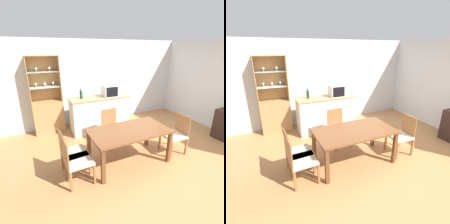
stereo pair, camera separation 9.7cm
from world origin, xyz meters
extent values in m
plane|color=#B27A47|center=(0.00, 0.00, 0.00)|extent=(18.00, 18.00, 0.00)
cube|color=silver|center=(0.00, 2.63, 1.27)|extent=(6.80, 0.06, 2.55)
cube|color=silver|center=(-0.54, 1.92, 0.49)|extent=(1.66, 0.56, 0.97)
cube|color=tan|center=(-0.54, 1.92, 0.99)|extent=(1.69, 0.59, 0.03)
cube|color=tan|center=(-1.90, 2.41, 0.46)|extent=(0.80, 0.38, 0.92)
cube|color=tan|center=(-1.90, 2.59, 1.52)|extent=(0.80, 0.02, 1.21)
cube|color=tan|center=(-2.29, 2.41, 1.52)|extent=(0.02, 0.38, 1.21)
cube|color=tan|center=(-1.51, 2.41, 1.52)|extent=(0.02, 0.38, 1.21)
cube|color=tan|center=(-1.90, 2.41, 2.12)|extent=(0.80, 0.38, 0.02)
cube|color=silver|center=(-1.90, 2.41, 1.32)|extent=(0.76, 0.34, 0.01)
cube|color=silver|center=(-1.90, 2.41, 1.72)|extent=(0.76, 0.34, 0.01)
cylinder|color=silver|center=(-2.12, 2.44, 1.33)|extent=(0.04, 0.04, 0.01)
cylinder|color=silver|center=(-2.12, 2.44, 1.36)|extent=(0.01, 0.01, 0.06)
sphere|color=silver|center=(-2.12, 2.44, 1.41)|extent=(0.06, 0.06, 0.06)
cylinder|color=silver|center=(-2.06, 2.40, 1.72)|extent=(0.04, 0.04, 0.01)
cylinder|color=silver|center=(-2.06, 2.40, 1.76)|extent=(0.01, 0.01, 0.06)
sphere|color=silver|center=(-2.06, 2.40, 1.81)|extent=(0.06, 0.06, 0.06)
cylinder|color=silver|center=(-1.90, 2.38, 1.33)|extent=(0.04, 0.04, 0.01)
cylinder|color=silver|center=(-1.90, 2.38, 1.36)|extent=(0.01, 0.01, 0.06)
sphere|color=silver|center=(-1.90, 2.38, 1.41)|extent=(0.06, 0.06, 0.06)
cylinder|color=silver|center=(-1.74, 2.45, 1.72)|extent=(0.04, 0.04, 0.01)
cylinder|color=silver|center=(-1.74, 2.45, 1.76)|extent=(0.01, 0.01, 0.06)
sphere|color=silver|center=(-1.74, 2.45, 1.81)|extent=(0.06, 0.06, 0.06)
cylinder|color=silver|center=(-1.68, 2.44, 1.33)|extent=(0.04, 0.04, 0.01)
cylinder|color=silver|center=(-1.68, 2.44, 1.36)|extent=(0.01, 0.01, 0.06)
sphere|color=silver|center=(-1.68, 2.44, 1.41)|extent=(0.06, 0.06, 0.06)
cube|color=brown|center=(-0.58, 0.20, 0.72)|extent=(1.62, 0.89, 0.04)
cube|color=brown|center=(-1.33, -0.18, 0.35)|extent=(0.07, 0.07, 0.70)
cube|color=brown|center=(0.17, -0.18, 0.35)|extent=(0.07, 0.07, 0.70)
cube|color=brown|center=(-1.33, 0.59, 0.35)|extent=(0.07, 0.07, 0.70)
cube|color=brown|center=(0.17, 0.59, 0.35)|extent=(0.07, 0.07, 0.70)
cube|color=#C1B299|center=(-1.69, 0.34, 0.42)|extent=(0.49, 0.49, 0.05)
cube|color=#936038|center=(-1.91, 0.32, 0.67)|extent=(0.05, 0.42, 0.44)
cube|color=#936038|center=(-1.50, 0.56, 0.20)|extent=(0.04, 0.04, 0.40)
cube|color=#936038|center=(-1.47, 0.14, 0.20)|extent=(0.04, 0.04, 0.40)
cube|color=#936038|center=(-1.91, 0.53, 0.20)|extent=(0.04, 0.04, 0.40)
cube|color=#936038|center=(-1.88, 0.11, 0.20)|extent=(0.04, 0.04, 0.40)
cube|color=#C1B299|center=(0.52, 0.07, 0.42)|extent=(0.48, 0.48, 0.05)
cube|color=#936038|center=(0.74, 0.06, 0.67)|extent=(0.04, 0.42, 0.44)
cube|color=#936038|center=(0.30, -0.13, 0.20)|extent=(0.04, 0.04, 0.40)
cube|color=#936038|center=(0.33, 0.29, 0.20)|extent=(0.04, 0.04, 0.40)
cube|color=#936038|center=(0.72, -0.15, 0.20)|extent=(0.04, 0.04, 0.40)
cube|color=#936038|center=(0.74, 0.26, 0.20)|extent=(0.04, 0.04, 0.40)
cube|color=#C1B299|center=(-0.58, 0.95, 0.42)|extent=(0.49, 0.49, 0.05)
cube|color=#936038|center=(-0.60, 1.16, 0.67)|extent=(0.42, 0.05, 0.44)
cube|color=#936038|center=(-0.36, 0.76, 0.20)|extent=(0.04, 0.04, 0.40)
cube|color=#936038|center=(-0.77, 0.72, 0.20)|extent=(0.04, 0.04, 0.40)
cube|color=#936038|center=(-0.39, 1.17, 0.20)|extent=(0.04, 0.04, 0.40)
cube|color=#936038|center=(-0.80, 1.14, 0.20)|extent=(0.04, 0.04, 0.40)
cube|color=#C1B299|center=(-1.69, 0.07, 0.42)|extent=(0.47, 0.47, 0.05)
cube|color=#936038|center=(-1.91, 0.06, 0.67)|extent=(0.03, 0.42, 0.44)
cube|color=#936038|center=(-1.49, 0.28, 0.20)|extent=(0.04, 0.04, 0.40)
cube|color=#936038|center=(-1.47, -0.13, 0.20)|extent=(0.04, 0.04, 0.40)
cube|color=#936038|center=(-1.90, 0.27, 0.20)|extent=(0.04, 0.04, 0.40)
cube|color=#936038|center=(-1.89, -0.14, 0.20)|extent=(0.04, 0.04, 0.40)
cube|color=silver|center=(-0.16, 1.90, 1.16)|extent=(0.54, 0.36, 0.31)
cube|color=black|center=(-0.24, 1.71, 1.16)|extent=(0.35, 0.01, 0.27)
cylinder|color=#193D23|center=(-1.05, 1.99, 1.11)|extent=(0.08, 0.08, 0.21)
cylinder|color=#193D23|center=(-1.05, 1.99, 1.24)|extent=(0.03, 0.03, 0.07)
camera|label=1|loc=(-2.28, -2.53, 2.29)|focal=28.00mm
camera|label=2|loc=(-2.20, -2.57, 2.29)|focal=28.00mm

